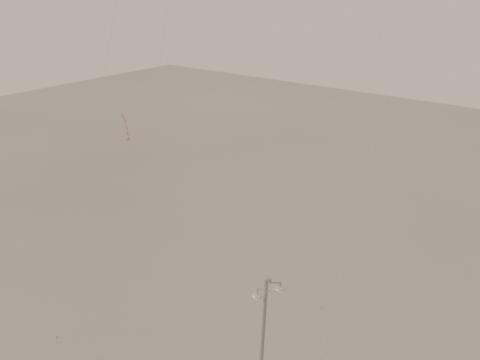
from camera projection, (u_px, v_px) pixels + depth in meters
The scene contains 3 objects.
street_lamp at pixel (263, 346), 26.37m from camera, with size 1.47×1.02×8.58m.
kite_1 at pixel (162, 54), 25.58m from camera, with size 2.01×4.39×23.89m.
kite_3 at pixel (118, 177), 29.81m from camera, with size 0.57×3.63×14.66m.
Camera 1 is at (14.26, -13.97, 21.94)m, focal length 40.00 mm.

